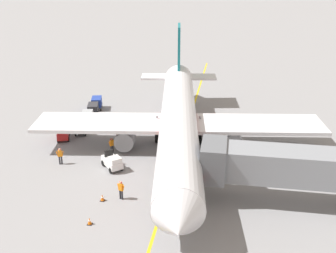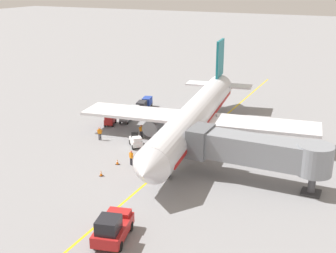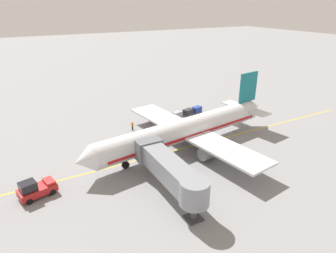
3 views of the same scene
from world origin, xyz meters
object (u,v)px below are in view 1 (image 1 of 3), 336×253
Objects in this scene: baggage_tug_lead at (63,133)px; parked_airliner at (178,121)px; baggage_cart_second_in_train at (87,117)px; ground_crew_wing_walker at (121,189)px; ground_crew_loader at (112,145)px; baggage_cart_front at (81,126)px; jet_bridge at (289,166)px; baggage_cart_tail_end at (97,102)px; ground_crew_marshaller at (60,155)px; baggage_cart_third_in_train at (93,109)px; baggage_tug_trailing at (112,162)px; safety_cone_nose_left at (102,198)px; safety_cone_nose_right at (90,221)px.

parked_airliner is at bearing 177.54° from baggage_tug_lead.
baggage_cart_second_in_train is 17.53m from ground_crew_wing_walker.
ground_crew_loader reaches higher than baggage_tug_lead.
baggage_cart_front is at bearing 94.31° from baggage_cart_second_in_train.
baggage_cart_tail_end is at bearing -40.65° from jet_bridge.
jet_bridge is at bearing 170.27° from ground_crew_marshaller.
baggage_cart_tail_end is at bearing -81.80° from baggage_cart_third_in_train.
baggage_cart_third_in_train is (6.41, -13.18, 0.24)m from baggage_tug_trailing.
parked_airliner is 16.39m from baggage_cart_tail_end.
safety_cone_nose_left is (4.85, 10.75, -2.90)m from parked_airliner.
jet_bridge is 8.32× the size of ground_crew_wing_walker.
ground_crew_wing_walker is at bearing 6.51° from jet_bridge.
baggage_cart_tail_end is 15.72m from ground_crew_marshaller.
baggage_tug_trailing is 5.63m from safety_cone_nose_left.
baggage_cart_tail_end is 1.76× the size of ground_crew_wing_walker.
safety_cone_nose_left is at bearing 109.50° from baggage_cart_tail_end.
baggage_cart_front is (-1.39, -1.86, 0.24)m from baggage_tug_lead.
baggage_cart_tail_end is at bearing -72.85° from safety_cone_nose_right.
baggage_cart_tail_end is 5.05× the size of safety_cone_nose_left.
baggage_cart_tail_end is (22.39, -19.22, -2.51)m from jet_bridge.
parked_airliner is 11.01m from ground_crew_wing_walker.
ground_crew_wing_walker is (3.37, 10.24, -2.23)m from parked_airliner.
jet_bridge reaches higher than baggage_cart_front.
ground_crew_marshaller is at bearing 110.24° from baggage_tug_lead.
baggage_cart_tail_end is at bearing -84.42° from ground_crew_marshaller.
parked_airliner is 12.52× the size of baggage_cart_tail_end.
baggage_cart_second_in_train is 5.05× the size of safety_cone_nose_left.
baggage_cart_second_in_train reaches higher than safety_cone_nose_left.
jet_bridge is at bearing 157.95° from ground_crew_loader.
jet_bridge reaches higher than baggage_cart_tail_end.
jet_bridge reaches higher than baggage_cart_third_in_train.
baggage_cart_third_in_train is 13.18m from ground_crew_marshaller.
ground_crew_loader is at bearing -81.49° from safety_cone_nose_right.
baggage_cart_third_in_train is 20.07m from safety_cone_nose_left.
safety_cone_nose_left is at bearing -89.28° from safety_cone_nose_right.
ground_crew_marshaller is 8.24m from safety_cone_nose_left.
ground_crew_loader reaches higher than safety_cone_nose_right.
baggage_cart_tail_end is at bearing -40.34° from parked_airliner.
baggage_tug_lead is 13.91m from safety_cone_nose_left.
ground_crew_marshaller reaches higher than baggage_cart_front.
baggage_cart_tail_end is at bearing -70.50° from safety_cone_nose_left.
baggage_cart_front is (5.95, -7.60, 0.24)m from baggage_tug_trailing.
safety_cone_nose_right is (-8.14, 14.57, -0.42)m from baggage_tug_lead.
baggage_tug_lead is 0.92× the size of baggage_cart_front.
baggage_cart_third_in_train is at bearing -69.08° from safety_cone_nose_left.
baggage_cart_tail_end is (0.82, -8.09, 0.00)m from baggage_cart_front.
baggage_tug_trailing is at bearing -84.84° from safety_cone_nose_right.
ground_crew_loader is (3.24, -8.26, 0.00)m from ground_crew_wing_walker.
parked_airliner reaches higher than ground_crew_wing_walker.
jet_bridge is 8.32× the size of ground_crew_marshaller.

